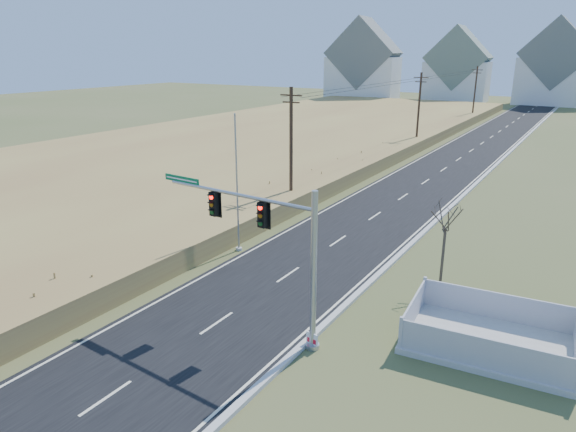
% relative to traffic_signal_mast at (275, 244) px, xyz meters
% --- Properties ---
extents(ground, '(260.00, 260.00, 0.00)m').
position_rel_traffic_signal_mast_xyz_m(ground, '(-2.67, 1.33, -4.11)').
color(ground, '#475328').
rests_on(ground, ground).
extents(road, '(8.00, 180.00, 0.06)m').
position_rel_traffic_signal_mast_xyz_m(road, '(-2.67, 51.33, -4.08)').
color(road, black).
rests_on(road, ground).
extents(curb, '(0.30, 180.00, 0.18)m').
position_rel_traffic_signal_mast_xyz_m(curb, '(1.48, 51.33, -4.02)').
color(curb, '#B2AFA8').
rests_on(curb, ground).
extents(reed_marsh, '(38.00, 110.00, 1.30)m').
position_rel_traffic_signal_mast_xyz_m(reed_marsh, '(-26.67, 41.33, -3.46)').
color(reed_marsh, '#A09048').
rests_on(reed_marsh, ground).
extents(utility_pole_near, '(1.80, 0.26, 9.00)m').
position_rel_traffic_signal_mast_xyz_m(utility_pole_near, '(-9.17, 16.33, 0.57)').
color(utility_pole_near, '#422D1E').
rests_on(utility_pole_near, ground).
extents(utility_pole_mid, '(1.80, 0.26, 9.00)m').
position_rel_traffic_signal_mast_xyz_m(utility_pole_mid, '(-9.17, 46.33, 0.57)').
color(utility_pole_mid, '#422D1E').
rests_on(utility_pole_mid, ground).
extents(utility_pole_far, '(1.80, 0.26, 9.00)m').
position_rel_traffic_signal_mast_xyz_m(utility_pole_far, '(-9.17, 76.33, 0.57)').
color(utility_pole_far, '#422D1E').
rests_on(utility_pole_far, ground).
extents(condo_nw, '(17.69, 13.38, 19.05)m').
position_rel_traffic_signal_mast_xyz_m(condo_nw, '(-40.67, 101.33, 3.59)').
color(condo_nw, white).
rests_on(condo_nw, ground).
extents(condo_nnw, '(14.93, 11.17, 17.03)m').
position_rel_traffic_signal_mast_xyz_m(condo_nnw, '(-20.67, 109.33, 2.83)').
color(condo_nnw, white).
rests_on(condo_nnw, ground).
extents(condo_n, '(15.27, 10.20, 18.54)m').
position_rel_traffic_signal_mast_xyz_m(condo_n, '(-0.67, 113.33, 3.50)').
color(condo_n, white).
rests_on(condo_n, ground).
extents(traffic_signal_mast, '(8.28, 0.83, 6.60)m').
position_rel_traffic_signal_mast_xyz_m(traffic_signal_mast, '(0.00, 0.00, 0.00)').
color(traffic_signal_mast, '#9EA0A5').
rests_on(traffic_signal_mast, ground).
extents(fence_enclosure, '(6.88, 4.99, 1.49)m').
position_rel_traffic_signal_mast_xyz_m(fence_enclosure, '(7.87, 3.73, -3.82)').
color(fence_enclosure, '#B7B5AD').
rests_on(fence_enclosure, ground).
extents(open_sign, '(0.54, 0.14, 0.67)m').
position_rel_traffic_signal_mast_xyz_m(open_sign, '(1.83, -0.16, -3.75)').
color(open_sign, white).
rests_on(open_sign, ground).
extents(flagpole, '(0.37, 0.37, 8.16)m').
position_rel_traffic_signal_mast_xyz_m(flagpole, '(-7.13, 6.92, -0.85)').
color(flagpole, '#B7B5AD').
rests_on(flagpole, ground).
extents(bare_tree, '(1.76, 1.76, 4.67)m').
position_rel_traffic_signal_mast_xyz_m(bare_tree, '(4.58, 8.45, -0.35)').
color(bare_tree, '#4C3F33').
rests_on(bare_tree, ground).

